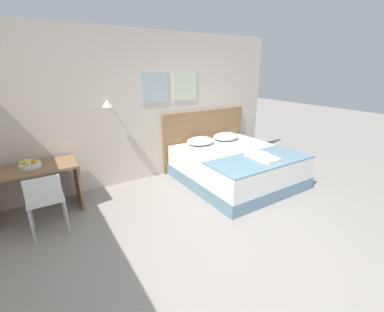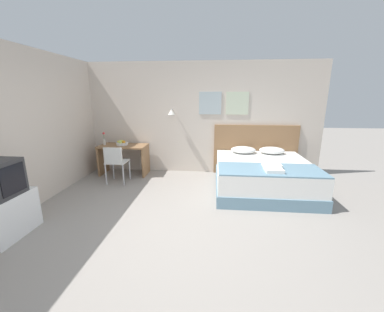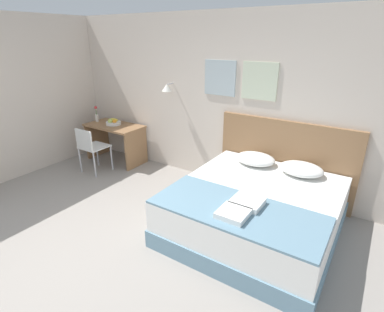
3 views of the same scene
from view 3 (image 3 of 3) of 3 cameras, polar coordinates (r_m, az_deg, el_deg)
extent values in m
plane|color=gray|center=(3.68, -23.33, -18.68)|extent=(24.00, 24.00, 0.00)
cube|color=beige|center=(4.97, 1.81, 10.67)|extent=(5.96, 0.06, 2.65)
cube|color=#A8B7BC|center=(4.70, 5.35, 14.59)|extent=(0.52, 0.02, 0.52)
cube|color=beige|center=(4.44, 12.74, 13.74)|extent=(0.52, 0.02, 0.52)
cylinder|color=#B2B2B7|center=(5.15, -4.20, 13.56)|extent=(0.02, 0.16, 0.02)
cone|color=white|center=(5.08, -4.81, 12.87)|extent=(0.17, 0.17, 0.12)
cube|color=#66899E|center=(3.92, 11.73, -12.39)|extent=(1.86, 1.98, 0.22)
cube|color=white|center=(3.77, 12.07, -8.67)|extent=(1.82, 1.94, 0.37)
cube|color=#8E6642|center=(4.56, 17.07, -0.89)|extent=(1.98, 0.06, 1.20)
ellipsoid|color=white|center=(4.36, 11.97, -0.53)|extent=(0.56, 0.45, 0.15)
ellipsoid|color=white|center=(4.19, 20.09, -2.34)|extent=(0.56, 0.45, 0.15)
cube|color=#66899E|center=(3.21, 8.45, -10.12)|extent=(1.81, 0.79, 0.02)
cube|color=white|center=(3.28, 10.44, -8.66)|extent=(0.32, 0.29, 0.06)
cube|color=white|center=(3.07, 7.86, -10.77)|extent=(0.30, 0.29, 0.06)
cube|color=#8E6642|center=(5.90, -14.61, 5.57)|extent=(1.11, 0.60, 0.03)
cube|color=#8E6642|center=(6.40, -17.58, 3.12)|extent=(0.04, 0.55, 0.69)
cube|color=#8E6642|center=(5.64, -10.56, 1.31)|extent=(0.04, 0.55, 0.69)
cube|color=white|center=(5.58, -18.08, 1.72)|extent=(0.43, 0.43, 0.02)
cube|color=white|center=(5.41, -19.91, 2.92)|extent=(0.39, 0.03, 0.35)
cylinder|color=#B7B7BC|center=(5.92, -17.58, 0.44)|extent=(0.03, 0.03, 0.46)
cylinder|color=#B7B7BC|center=(5.64, -15.06, -0.34)|extent=(0.03, 0.03, 0.46)
cylinder|color=#B7B7BC|center=(5.71, -20.52, -0.75)|extent=(0.03, 0.03, 0.46)
cylinder|color=#B7B7BC|center=(5.42, -18.05, -1.62)|extent=(0.03, 0.03, 0.46)
cylinder|color=silver|center=(5.92, -14.74, 6.07)|extent=(0.28, 0.28, 0.05)
sphere|color=orange|center=(5.86, -14.55, 6.36)|extent=(0.08, 0.08, 0.08)
ellipsoid|color=yellow|center=(5.96, -14.75, 6.65)|extent=(0.20, 0.14, 0.07)
sphere|color=#B2C156|center=(5.89, -15.30, 6.46)|extent=(0.09, 0.09, 0.09)
cylinder|color=silver|center=(6.21, -17.65, 6.88)|extent=(0.06, 0.06, 0.14)
cylinder|color=#3D7538|center=(6.18, -17.80, 8.14)|extent=(0.01, 0.01, 0.14)
sphere|color=#DB3838|center=(6.16, -17.88, 8.77)|extent=(0.06, 0.06, 0.06)
camera|label=1|loc=(4.18, -60.62, 7.68)|focal=24.00mm
camera|label=2|loc=(2.65, -89.83, -9.95)|focal=22.00mm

